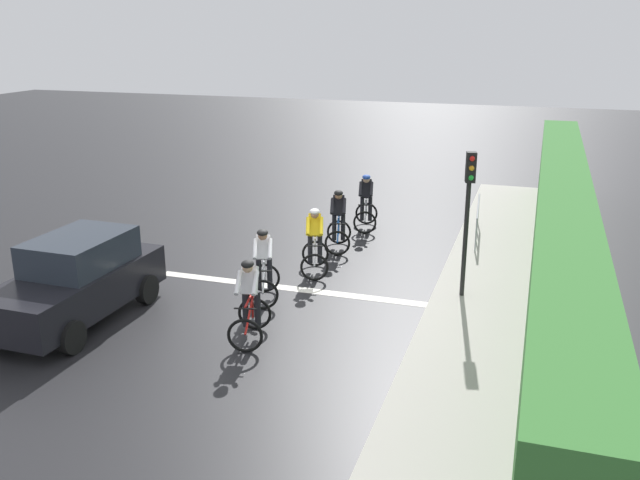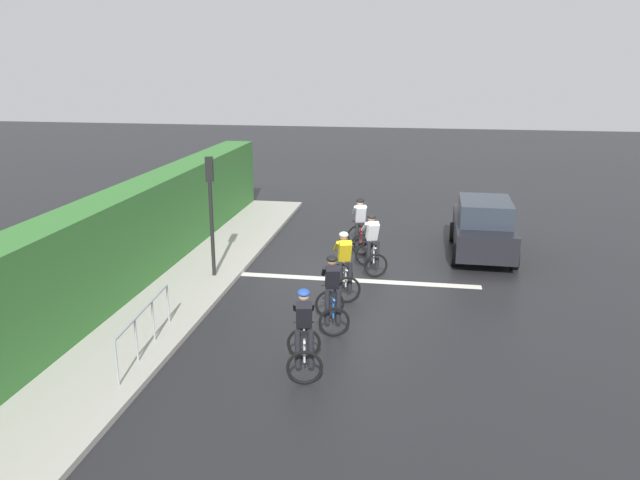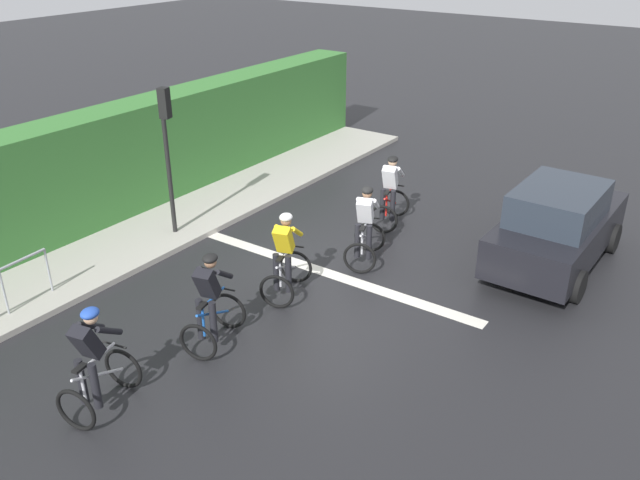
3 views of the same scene
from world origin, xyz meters
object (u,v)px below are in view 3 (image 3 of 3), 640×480
at_px(cyclist_second, 211,304).
at_px(traffic_light_near_crossing, 167,141).
at_px(cyclist_fourth, 365,228).
at_px(cyclist_trailing, 390,193).
at_px(car_black, 557,226).
at_px(cyclist_mid, 285,258).
at_px(cyclist_lead, 94,364).

xyz_separation_m(cyclist_second, traffic_light_near_crossing, (3.65, -2.69, 1.43)).
height_order(cyclist_fourth, traffic_light_near_crossing, traffic_light_near_crossing).
xyz_separation_m(cyclist_trailing, car_black, (-3.74, -0.20, 0.08)).
bearing_deg(cyclist_second, cyclist_mid, -90.46).
bearing_deg(cyclist_mid, cyclist_fourth, -104.91).
xyz_separation_m(cyclist_mid, cyclist_trailing, (-0.01, -3.94, 0.00)).
relative_size(cyclist_fourth, car_black, 0.40).
height_order(cyclist_trailing, traffic_light_near_crossing, traffic_light_near_crossing).
relative_size(cyclist_second, traffic_light_near_crossing, 0.50).
bearing_deg(cyclist_trailing, cyclist_lead, 88.23).
relative_size(cyclist_second, car_black, 0.40).
height_order(cyclist_second, car_black, car_black).
xyz_separation_m(cyclist_lead, cyclist_fourth, (-0.77, -6.09, 0.00)).
xyz_separation_m(car_black, traffic_light_near_crossing, (7.42, 3.43, 1.35)).
distance_m(cyclist_mid, cyclist_fourth, 2.05).
height_order(cyclist_fourth, cyclist_trailing, same).
xyz_separation_m(cyclist_lead, cyclist_trailing, (-0.25, -8.05, 0.00)).
xyz_separation_m(cyclist_lead, traffic_light_near_crossing, (3.43, -4.82, 1.43)).
xyz_separation_m(cyclist_fourth, cyclist_trailing, (0.52, -1.96, 0.00)).
xyz_separation_m(cyclist_fourth, traffic_light_near_crossing, (4.19, 1.27, 1.43)).
height_order(cyclist_second, cyclist_mid, same).
bearing_deg(cyclist_second, car_black, -121.66).
bearing_deg(car_black, traffic_light_near_crossing, 24.79).
distance_m(cyclist_lead, car_black, 9.16).
distance_m(cyclist_mid, cyclist_trailing, 3.94).
bearing_deg(cyclist_second, cyclist_lead, 84.01).
distance_m(cyclist_second, cyclist_fourth, 3.99).
relative_size(cyclist_lead, cyclist_trailing, 1.00).
relative_size(cyclist_lead, traffic_light_near_crossing, 0.50).
relative_size(cyclist_mid, traffic_light_near_crossing, 0.50).
bearing_deg(cyclist_lead, traffic_light_near_crossing, -54.59).
relative_size(car_black, traffic_light_near_crossing, 1.24).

